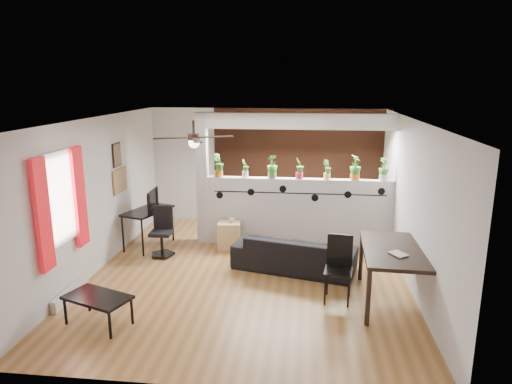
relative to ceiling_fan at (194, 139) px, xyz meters
name	(u,v)px	position (x,y,z in m)	size (l,w,h in m)	color
room_shell	(248,199)	(0.80, 0.30, -1.01)	(6.30, 7.10, 2.90)	brown
partition_wall	(298,212)	(1.60, 1.80, -1.64)	(3.60, 0.18, 1.35)	#BCBCC1
ceiling_header	(301,121)	(1.60, 1.80, 0.14)	(3.60, 0.18, 0.30)	silver
pier_column	(202,179)	(-0.31, 1.80, -1.01)	(0.22, 0.20, 2.60)	#BCBCC1
brick_panel	(301,167)	(1.60, 3.27, -1.01)	(3.90, 0.05, 2.60)	#984B2C
vine_decal	(299,193)	(1.60, 1.70, -1.23)	(3.31, 0.01, 0.30)	black
window_assembly	(60,201)	(-1.76, -0.90, -0.81)	(0.09, 1.30, 1.55)	white
baseboard_heater	(71,293)	(-1.74, -0.90, -2.22)	(0.08, 1.00, 0.18)	silver
corkboard	(120,180)	(-1.78, 1.25, -0.96)	(0.03, 0.60, 0.45)	olive
framed_art	(117,155)	(-1.78, 1.20, -0.46)	(0.03, 0.34, 0.44)	#8C7259
ceiling_fan	(194,139)	(0.00, 0.00, 0.00)	(1.19, 1.19, 0.43)	black
potted_plant_0	(218,165)	(0.02, 1.80, -0.72)	(0.28, 0.24, 0.46)	#C46117
potted_plant_1	(245,168)	(0.55, 1.80, -0.77)	(0.22, 0.22, 0.36)	white
potted_plant_2	(272,166)	(1.07, 1.80, -0.72)	(0.30, 0.30, 0.46)	#418931
potted_plant_3	(300,167)	(1.60, 1.80, -0.75)	(0.25, 0.26, 0.41)	#BD1E3F
potted_plant_4	(327,169)	(2.13, 1.80, -0.76)	(0.19, 0.15, 0.38)	#E9B452
potted_plant_5	(355,167)	(2.65, 1.80, -0.71)	(0.26, 0.29, 0.48)	orange
potted_plant_6	(384,169)	(3.18, 1.80, -0.74)	(0.28, 0.27, 0.43)	silver
sofa	(294,253)	(1.56, 0.57, -2.03)	(1.97, 0.78, 0.58)	black
cube_shelf	(229,235)	(0.27, 1.46, -2.05)	(0.43, 0.38, 0.53)	tan
cup	(231,220)	(0.32, 1.46, -1.74)	(0.12, 0.12, 0.10)	gray
computer_desk	(148,213)	(-1.32, 1.38, -1.64)	(0.85, 1.15, 0.75)	black
monitor	(150,203)	(-1.32, 1.53, -1.46)	(0.06, 0.36, 0.20)	black
office_chair	(162,235)	(-0.90, 0.96, -1.91)	(0.47, 0.47, 0.91)	black
dining_table	(396,254)	(3.05, -0.49, -1.56)	(1.01, 1.58, 0.84)	black
book	(393,255)	(2.95, -0.79, -1.46)	(0.18, 0.24, 0.02)	gray
folding_chair	(339,262)	(2.25, -0.45, -1.73)	(0.45, 0.45, 0.98)	black
coffee_table	(98,299)	(-0.98, -1.57, -1.95)	(0.99, 0.76, 0.41)	black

